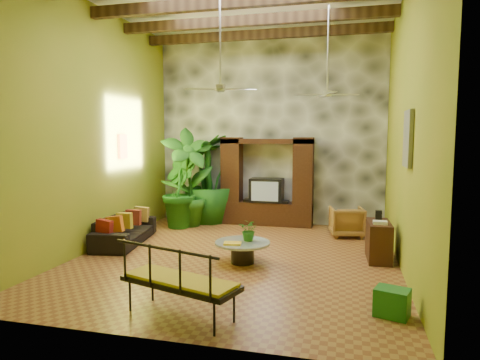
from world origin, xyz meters
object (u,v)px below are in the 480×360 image
(entertainment_center, at_px, (267,188))
(tall_plant_b, at_px, (178,190))
(wicker_armchair, at_px, (347,222))
(side_console, at_px, (379,241))
(green_bin, at_px, (392,302))
(tall_plant_a, at_px, (188,177))
(iron_bench, at_px, (178,279))
(ceiling_fan_front, at_px, (220,76))
(coffee_table, at_px, (242,249))
(tall_plant_c, at_px, (209,179))
(ceiling_fan_back, at_px, (327,84))
(sofa, at_px, (125,230))

(entertainment_center, relative_size, tall_plant_b, 1.27)
(wicker_armchair, bearing_deg, side_console, 97.66)
(side_console, xyz_separation_m, green_bin, (0.00, -2.61, -0.18))
(tall_plant_a, bearing_deg, entertainment_center, 20.06)
(wicker_armchair, height_order, iron_bench, iron_bench)
(ceiling_fan_front, distance_m, iron_bench, 3.82)
(tall_plant_b, relative_size, coffee_table, 1.86)
(tall_plant_b, distance_m, green_bin, 6.60)
(tall_plant_a, relative_size, tall_plant_b, 1.35)
(tall_plant_b, xyz_separation_m, green_bin, (4.80, -4.46, -0.76))
(wicker_armchair, height_order, tall_plant_a, tall_plant_a)
(entertainment_center, height_order, iron_bench, entertainment_center)
(side_console, height_order, green_bin, side_console)
(tall_plant_b, bearing_deg, entertainment_center, 21.11)
(tall_plant_c, bearing_deg, iron_bench, -75.42)
(ceiling_fan_back, bearing_deg, wicker_armchair, 67.03)
(entertainment_center, xyz_separation_m, coffee_table, (0.20, -3.49, -0.71))
(ceiling_fan_back, bearing_deg, tall_plant_c, 149.48)
(tall_plant_c, height_order, coffee_table, tall_plant_c)
(side_console, bearing_deg, tall_plant_a, 154.30)
(ceiling_fan_back, height_order, tall_plant_a, ceiling_fan_back)
(tall_plant_b, xyz_separation_m, side_console, (4.80, -1.84, -0.58))
(side_console, bearing_deg, green_bin, -92.35)
(ceiling_fan_front, relative_size, iron_bench, 1.09)
(entertainment_center, xyz_separation_m, tall_plant_a, (-1.92, -0.70, 0.31))
(tall_plant_b, distance_m, tall_plant_c, 0.99)
(entertainment_center, relative_size, wicker_armchair, 3.16)
(entertainment_center, distance_m, tall_plant_a, 2.07)
(tall_plant_b, bearing_deg, side_console, -20.99)
(entertainment_center, xyz_separation_m, sofa, (-2.65, -2.69, -0.67))
(tall_plant_a, height_order, green_bin, tall_plant_a)
(ceiling_fan_front, bearing_deg, tall_plant_b, 125.82)
(tall_plant_c, xyz_separation_m, coffee_table, (1.78, -3.43, -0.93))
(tall_plant_c, bearing_deg, wicker_armchair, -12.22)
(sofa, relative_size, wicker_armchair, 2.71)
(sofa, height_order, side_console, side_console)
(wicker_armchair, bearing_deg, tall_plant_c, -22.45)
(coffee_table, bearing_deg, side_console, 18.43)
(iron_bench, relative_size, green_bin, 4.05)
(tall_plant_c, bearing_deg, entertainment_center, 2.20)
(entertainment_center, height_order, sofa, entertainment_center)
(green_bin, bearing_deg, entertainment_center, 116.62)
(tall_plant_c, distance_m, green_bin, 6.80)
(ceiling_fan_back, xyz_separation_m, sofa, (-4.25, -0.76, -3.10))
(tall_plant_a, bearing_deg, tall_plant_b, -150.86)
(ceiling_fan_front, xyz_separation_m, wicker_armchair, (2.26, 2.69, -3.06))
(tall_plant_b, xyz_separation_m, iron_bench, (2.13, -5.22, -0.42))
(ceiling_fan_back, bearing_deg, ceiling_fan_front, -138.37)
(ceiling_fan_back, distance_m, sofa, 5.32)
(tall_plant_a, relative_size, coffee_table, 2.51)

